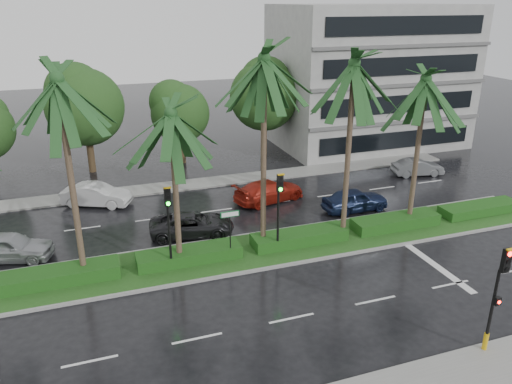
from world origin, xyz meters
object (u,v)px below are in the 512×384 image
object	(u,v)px
car_white	(96,195)
car_red	(269,191)
street_sign	(230,223)
signal_median_left	(169,216)
car_silver	(9,247)
car_blue	(355,200)
signal_near	(497,296)
car_darkgrey	(192,225)
car_grey	(418,167)

from	to	relation	value
car_white	car_red	size ratio (longest dim) A/B	0.90
street_sign	car_white	bearing A→B (deg)	121.27
signal_median_left	car_silver	size ratio (longest dim) A/B	1.01
car_silver	car_white	distance (m)	7.54
street_sign	car_blue	bearing A→B (deg)	21.96
signal_median_left	car_red	xyz separation A→B (m)	(7.68, 7.11, -2.30)
street_sign	car_silver	xyz separation A→B (m)	(-10.50, 3.84, -1.39)
street_sign	car_red	distance (m)	8.49
signal_near	signal_median_left	world-z (taller)	signal_median_left
car_darkgrey	car_blue	world-z (taller)	car_blue
car_darkgrey	signal_near	bearing A→B (deg)	-138.95
signal_median_left	street_sign	distance (m)	3.13
street_sign	car_red	size ratio (longest dim) A/B	0.54
car_silver	car_grey	size ratio (longest dim) A/B	1.14
car_blue	signal_median_left	bearing A→B (deg)	105.71
car_silver	car_grey	distance (m)	27.82
car_silver	car_white	bearing A→B (deg)	-20.06
car_silver	car_blue	size ratio (longest dim) A/B	1.03
car_grey	car_blue	bearing A→B (deg)	129.81
car_blue	car_grey	xyz separation A→B (m)	(7.82, 4.36, -0.09)
signal_median_left	car_grey	xyz separation A→B (m)	(20.00, 8.24, -2.38)
street_sign	car_grey	xyz separation A→B (m)	(17.00, 8.06, -1.50)
signal_median_left	street_sign	size ratio (longest dim) A/B	1.68
car_darkgrey	car_white	bearing A→B (deg)	47.24
car_darkgrey	car_grey	bearing A→B (deg)	-66.43
car_red	car_grey	world-z (taller)	car_red
car_white	car_grey	bearing A→B (deg)	-69.80
signal_median_left	street_sign	world-z (taller)	signal_median_left
signal_near	car_silver	distance (m)	22.30
car_red	car_darkgrey	bearing A→B (deg)	105.27
signal_median_left	car_darkgrey	xyz separation A→B (m)	(1.82, 3.78, -2.35)
signal_median_left	signal_near	bearing A→B (deg)	-44.09
car_darkgrey	car_blue	size ratio (longest dim) A/B	1.12
car_white	car_grey	distance (m)	23.07
car_darkgrey	car_red	size ratio (longest dim) A/B	0.97
car_silver	street_sign	bearing A→B (deg)	-93.46
signal_median_left	car_red	bearing A→B (deg)	42.80
car_white	car_blue	bearing A→B (deg)	-87.42
street_sign	car_silver	distance (m)	11.27
car_grey	signal_near	bearing A→B (deg)	161.52
car_darkgrey	car_red	xyz separation A→B (m)	(5.86, 3.34, 0.05)
signal_near	car_white	bearing A→B (deg)	123.35
street_sign	car_darkgrey	size ratio (longest dim) A/B	0.56
street_sign	car_red	bearing A→B (deg)	55.97
car_darkgrey	car_blue	xyz separation A→B (m)	(10.36, 0.11, 0.06)
car_blue	signal_near	bearing A→B (deg)	168.89
car_darkgrey	car_grey	world-z (taller)	car_darkgrey
signal_median_left	car_grey	distance (m)	21.76
signal_near	car_blue	world-z (taller)	signal_near
street_sign	car_red	xyz separation A→B (m)	(4.68, 6.93, -1.42)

